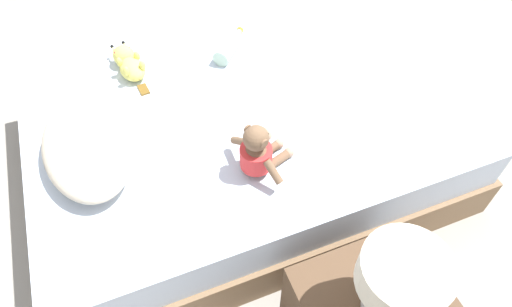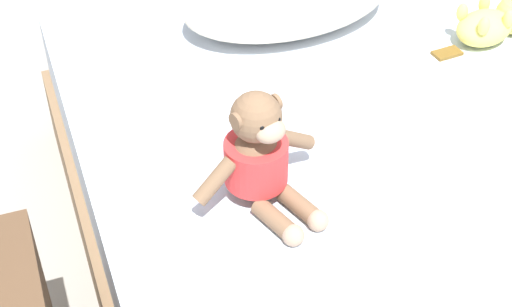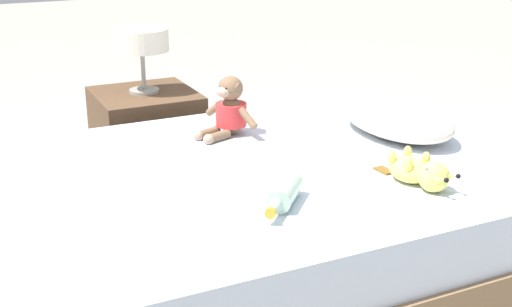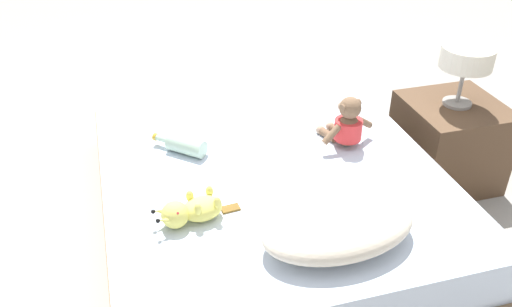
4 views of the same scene
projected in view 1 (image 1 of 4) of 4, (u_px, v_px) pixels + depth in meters
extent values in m
plane|color=#9E998E|center=(242.00, 160.00, 2.28)|extent=(16.00, 16.00, 0.00)
cube|color=#846647|center=(241.00, 146.00, 2.20)|extent=(1.41, 1.89, 0.22)
cube|color=silver|center=(240.00, 117.00, 2.04)|extent=(1.37, 1.83, 0.20)
ellipsoid|color=beige|center=(87.00, 147.00, 1.71)|extent=(0.57, 0.36, 0.14)
ellipsoid|color=brown|center=(256.00, 158.00, 1.67)|extent=(0.14, 0.13, 0.15)
cylinder|color=red|center=(256.00, 157.00, 1.66)|extent=(0.15, 0.15, 0.09)
sphere|color=brown|center=(256.00, 138.00, 1.58)|extent=(0.10, 0.10, 0.10)
ellipsoid|color=tan|center=(265.00, 134.00, 1.60)|extent=(0.07, 0.06, 0.04)
sphere|color=black|center=(261.00, 128.00, 1.60)|extent=(0.01, 0.01, 0.01)
sphere|color=black|center=(268.00, 134.00, 1.58)|extent=(0.01, 0.01, 0.01)
cylinder|color=brown|center=(248.00, 129.00, 1.59)|extent=(0.02, 0.03, 0.03)
cylinder|color=brown|center=(265.00, 143.00, 1.55)|extent=(0.02, 0.03, 0.03)
cylinder|color=brown|center=(240.00, 141.00, 1.70)|extent=(0.10, 0.06, 0.08)
cylinder|color=brown|center=(273.00, 172.00, 1.61)|extent=(0.10, 0.06, 0.08)
cylinder|color=brown|center=(269.00, 150.00, 1.76)|extent=(0.07, 0.11, 0.04)
cylinder|color=brown|center=(280.00, 159.00, 1.73)|extent=(0.07, 0.11, 0.04)
sphere|color=tan|center=(279.00, 144.00, 1.78)|extent=(0.04, 0.04, 0.04)
sphere|color=tan|center=(289.00, 153.00, 1.75)|extent=(0.04, 0.04, 0.04)
ellipsoid|color=#EAE066|center=(133.00, 69.00, 2.03)|extent=(0.17, 0.13, 0.08)
sphere|color=#EAE066|center=(124.00, 56.00, 2.08)|extent=(0.10, 0.10, 0.10)
cone|color=#EAE066|center=(114.00, 51.00, 2.09)|extent=(0.07, 0.04, 0.05)
sphere|color=black|center=(112.00, 46.00, 2.10)|extent=(0.02, 0.02, 0.02)
cone|color=#EAE066|center=(126.00, 47.00, 2.11)|extent=(0.07, 0.04, 0.05)
sphere|color=black|center=(123.00, 43.00, 2.12)|extent=(0.02, 0.02, 0.02)
sphere|color=red|center=(116.00, 53.00, 2.05)|extent=(0.02, 0.02, 0.02)
sphere|color=red|center=(129.00, 49.00, 2.07)|extent=(0.02, 0.02, 0.02)
ellipsoid|color=#EAE066|center=(119.00, 62.00, 2.01)|extent=(0.03, 0.03, 0.05)
ellipsoid|color=#EAE066|center=(137.00, 56.00, 2.04)|extent=(0.03, 0.03, 0.05)
ellipsoid|color=#EAE066|center=(126.00, 71.00, 1.97)|extent=(0.03, 0.03, 0.05)
ellipsoid|color=#EAE066|center=(143.00, 65.00, 1.99)|extent=(0.03, 0.03, 0.05)
cube|color=brown|center=(144.00, 89.00, 2.00)|extent=(0.07, 0.05, 0.01)
cylinder|color=#B2D1B7|center=(227.00, 49.00, 2.13)|extent=(0.18, 0.17, 0.08)
cylinder|color=#B2D1B7|center=(237.00, 35.00, 2.20)|extent=(0.07, 0.07, 0.03)
cylinder|color=gold|center=(240.00, 30.00, 2.23)|extent=(0.03, 0.03, 0.03)
cylinder|color=gray|center=(392.00, 295.00, 1.27)|extent=(0.02, 0.02, 0.18)
cylinder|color=beige|center=(405.00, 274.00, 1.16)|extent=(0.25, 0.25, 0.10)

